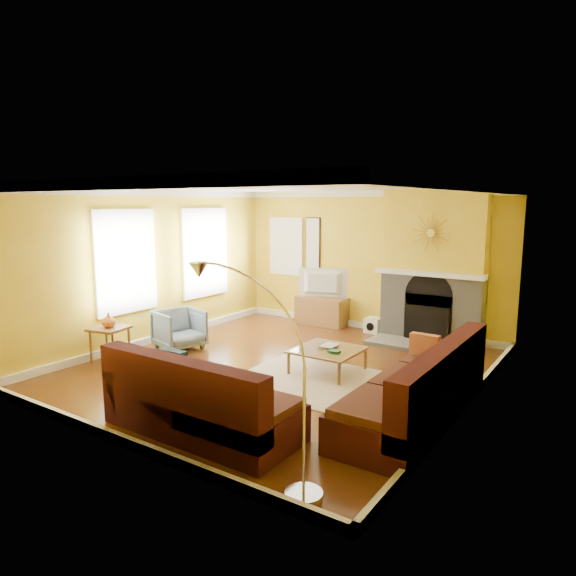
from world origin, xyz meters
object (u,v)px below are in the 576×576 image
Objects in this scene: coffee_table at (328,360)px; media_console at (322,311)px; arc_lamp at (253,378)px; sectional_sofa at (309,369)px; armchair at (179,329)px; side_table at (110,345)px.

coffee_table is 0.88× the size of media_console.
sectional_sofa is at bearing 106.31° from arc_lamp.
armchair is 1.33× the size of side_table.
sectional_sofa is 4.70× the size of armchair.
media_console is at bearing 114.52° from arc_lamp.
sectional_sofa is 3.27m from armchair.
armchair is at bearing 73.99° from side_table.
media_console is 4.27m from side_table.
media_console is 6.09m from arc_lamp.
coffee_table is (-0.41, 1.19, -0.27)m from sectional_sofa.
sectional_sofa is 3.49m from side_table.
arc_lamp reaches higher than armchair.
side_table is 4.32m from arc_lamp.
coffee_table is at bearing 25.52° from side_table.
armchair is at bearing 164.30° from sectional_sofa.
arc_lamp reaches higher than sectional_sofa.
media_console is 0.54× the size of arc_lamp.
sectional_sofa is 4.23m from media_console.
side_table is at bearing 159.42° from arc_lamp.
sectional_sofa reaches higher than coffee_table.
armchair reaches higher than coffee_table.
coffee_table is 1.64× the size of side_table.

